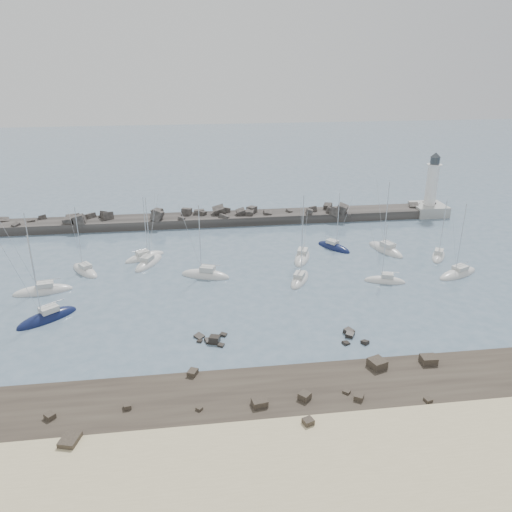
# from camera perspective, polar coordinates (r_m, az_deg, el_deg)

# --- Properties ---
(ground) EXTENTS (400.00, 400.00, 0.00)m
(ground) POSITION_cam_1_polar(r_m,az_deg,el_deg) (72.16, -2.28, -5.64)
(ground) COLOR slate
(ground) RESTS_ON ground
(sand_strip) EXTENTS (140.00, 14.00, 1.00)m
(sand_strip) POSITION_cam_1_polar(r_m,az_deg,el_deg) (46.47, 1.79, -24.19)
(sand_strip) COLOR beige
(sand_strip) RESTS_ON ground
(rock_shelf) EXTENTS (140.00, 12.20, 1.65)m
(rock_shelf) POSITION_cam_1_polar(r_m,az_deg,el_deg) (53.78, 0.11, -16.51)
(rock_shelf) COLOR #2C241E
(rock_shelf) RESTS_ON ground
(rock_cluster_near) EXTENTS (4.42, 3.76, 1.40)m
(rock_cluster_near) POSITION_cam_1_polar(r_m,az_deg,el_deg) (63.99, -5.13, -9.53)
(rock_cluster_near) COLOR black
(rock_cluster_near) RESTS_ON ground
(rock_cluster_far) EXTENTS (3.51, 4.02, 1.05)m
(rock_cluster_far) POSITION_cam_1_polar(r_m,az_deg,el_deg) (65.54, 10.82, -8.99)
(rock_cluster_far) COLOR black
(rock_cluster_far) RESTS_ON ground
(breakwater) EXTENTS (115.00, 6.97, 5.63)m
(breakwater) POSITION_cam_1_polar(r_m,az_deg,el_deg) (106.94, -8.25, 3.78)
(breakwater) COLOR #2E2B29
(breakwater) RESTS_ON ground
(lighthouse) EXTENTS (7.00, 7.00, 14.60)m
(lighthouse) POSITION_cam_1_polar(r_m,az_deg,el_deg) (118.38, 19.22, 5.96)
(lighthouse) COLOR #999A95
(lighthouse) RESTS_ON ground
(sailboat_1) EXTENTS (6.25, 7.45, 11.93)m
(sailboat_1) POSITION_cam_1_polar(r_m,az_deg,el_deg) (87.49, -18.95, -1.63)
(sailboat_1) COLOR silver
(sailboat_1) RESTS_ON ground
(sailboat_2) EXTENTS (8.16, 7.28, 13.43)m
(sailboat_2) POSITION_cam_1_polar(r_m,az_deg,el_deg) (74.11, -22.74, -6.58)
(sailboat_2) COLOR #0F173E
(sailboat_2) RESTS_ON ground
(sailboat_3) EXTENTS (5.73, 8.23, 12.68)m
(sailboat_3) POSITION_cam_1_polar(r_m,az_deg,el_deg) (87.74, -12.15, -0.81)
(sailboat_3) COLOR silver
(sailboat_3) RESTS_ON ground
(sailboat_4) EXTENTS (7.66, 6.11, 12.04)m
(sailboat_4) POSITION_cam_1_polar(r_m,az_deg,el_deg) (90.41, -12.60, -0.16)
(sailboat_4) COLOR silver
(sailboat_4) RESTS_ON ground
(sailboat_5) EXTENTS (8.50, 5.18, 13.10)m
(sailboat_5) POSITION_cam_1_polar(r_m,az_deg,el_deg) (81.44, -5.79, -2.23)
(sailboat_5) COLOR silver
(sailboat_5) RESTS_ON ground
(sailboat_6) EXTENTS (5.17, 8.33, 12.77)m
(sailboat_6) POSITION_cam_1_polar(r_m,az_deg,el_deg) (88.32, 5.29, -0.22)
(sailboat_6) COLOR silver
(sailboat_6) RESTS_ON ground
(sailboat_7) EXTENTS (5.26, 7.41, 11.49)m
(sailboat_7) POSITION_cam_1_polar(r_m,az_deg,el_deg) (79.84, 5.02, -2.74)
(sailboat_7) COLOR silver
(sailboat_7) RESTS_ON ground
(sailboat_8) EXTENTS (6.05, 7.31, 11.68)m
(sailboat_8) POSITION_cam_1_polar(r_m,az_deg,el_deg) (93.87, 8.86, 0.97)
(sailboat_8) COLOR #0F173E
(sailboat_8) RESTS_ON ground
(sailboat_9) EXTENTS (6.74, 3.81, 10.41)m
(sailboat_9) POSITION_cam_1_polar(r_m,az_deg,el_deg) (81.74, 14.51, -2.79)
(sailboat_9) COLOR silver
(sailboat_9) RESTS_ON ground
(sailboat_10) EXTENTS (5.58, 9.09, 13.87)m
(sailboat_10) POSITION_cam_1_polar(r_m,az_deg,el_deg) (94.51, 14.58, 0.66)
(sailboat_10) COLOR silver
(sailboat_10) RESTS_ON ground
(sailboat_11) EXTENTS (8.68, 5.83, 13.12)m
(sailboat_11) POSITION_cam_1_polar(r_m,az_deg,el_deg) (88.08, 22.07, -1.92)
(sailboat_11) COLOR silver
(sailboat_11) RESTS_ON ground
(sailboat_12) EXTENTS (5.43, 6.94, 11.04)m
(sailboat_12) POSITION_cam_1_polar(r_m,az_deg,el_deg) (94.46, 20.12, -0.03)
(sailboat_12) COLOR silver
(sailboat_12) RESTS_ON ground
(sailboat_13) EXTENTS (8.97, 4.19, 13.64)m
(sailboat_13) POSITION_cam_1_polar(r_m,az_deg,el_deg) (82.43, -23.16, -3.73)
(sailboat_13) COLOR silver
(sailboat_13) RESTS_ON ground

